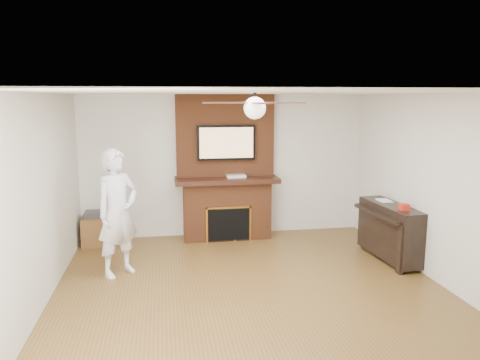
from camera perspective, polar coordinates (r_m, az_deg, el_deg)
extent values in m
cube|color=#563A19|center=(6.07, 1.68, -14.62)|extent=(5.36, 5.86, 0.18)
cube|color=white|center=(5.52, 1.83, 11.57)|extent=(5.36, 5.86, 0.18)
cube|color=beige|center=(8.41, -1.98, 1.87)|extent=(5.36, 0.18, 2.50)
cube|color=beige|center=(3.03, 12.45, -13.36)|extent=(5.36, 0.18, 2.50)
cube|color=beige|center=(5.75, -24.52, -2.85)|extent=(0.18, 5.86, 2.50)
cube|color=beige|center=(6.64, 24.25, -1.20)|extent=(0.18, 5.86, 2.50)
cube|color=brown|center=(8.22, -1.64, -3.64)|extent=(1.50, 0.50, 1.00)
cube|color=black|center=(8.08, -1.64, 0.03)|extent=(1.78, 0.64, 0.08)
cube|color=brown|center=(8.16, -1.83, 5.44)|extent=(1.70, 0.20, 1.42)
cube|color=black|center=(8.02, -1.39, -5.42)|extent=(0.70, 0.06, 0.55)
cube|color=#BF8C2D|center=(7.94, -1.39, -3.42)|extent=(0.78, 0.02, 0.03)
cube|color=#BF8C2D|center=(7.97, -4.06, -5.54)|extent=(0.03, 0.02, 0.61)
cube|color=#BF8C2D|center=(8.07, 1.26, -5.32)|extent=(0.03, 0.02, 0.61)
cube|color=black|center=(8.03, -1.69, 4.58)|extent=(1.00, 0.07, 0.60)
cube|color=tan|center=(7.99, -1.65, 4.55)|extent=(0.92, 0.01, 0.52)
cylinder|color=black|center=(5.52, 1.82, 9.91)|extent=(0.04, 0.04, 0.14)
sphere|color=white|center=(5.52, 1.81, 8.76)|extent=(0.26, 0.26, 0.26)
cube|color=black|center=(5.59, 5.18, 9.36)|extent=(0.55, 0.11, 0.01)
cube|color=black|center=(5.84, 1.18, 9.42)|extent=(0.11, 0.55, 0.01)
cube|color=black|center=(5.46, -1.63, 9.38)|extent=(0.55, 0.11, 0.01)
cube|color=black|center=(5.20, 2.53, 9.34)|extent=(0.11, 0.55, 0.01)
imported|color=silver|center=(6.64, -14.69, -3.88)|extent=(0.77, 0.75, 1.77)
cube|color=brown|center=(8.27, -16.97, -5.88)|extent=(0.51, 0.51, 0.47)
cube|color=#2F3032|center=(8.20, -17.08, -3.98)|extent=(0.39, 0.32, 0.09)
cube|color=black|center=(7.48, 17.88, -5.89)|extent=(0.48, 1.34, 0.81)
cube|color=black|center=(6.95, 19.00, -8.03)|extent=(0.06, 0.10, 0.71)
cube|color=black|center=(7.95, 15.01, -5.56)|extent=(0.06, 0.10, 0.71)
cube|color=black|center=(7.31, 16.44, -3.96)|extent=(0.23, 1.22, 0.05)
cube|color=silver|center=(7.60, 17.18, -2.40)|extent=(0.18, 0.25, 0.01)
cube|color=red|center=(7.07, 19.38, -3.13)|extent=(0.12, 0.12, 0.09)
cube|color=silver|center=(8.07, -0.50, 0.48)|extent=(0.34, 0.20, 0.05)
cylinder|color=red|center=(8.17, -1.92, -6.90)|extent=(0.07, 0.07, 0.13)
cylinder|color=#46742E|center=(8.13, -2.21, -7.13)|extent=(0.08, 0.08, 0.09)
cylinder|color=beige|center=(8.15, -0.68, -7.00)|extent=(0.09, 0.09, 0.11)
cylinder|color=#3A60AE|center=(8.22, -0.51, -6.96)|extent=(0.06, 0.06, 0.08)
cylinder|color=#3F4BBF|center=(8.19, -2.15, -7.04)|extent=(0.06, 0.06, 0.08)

